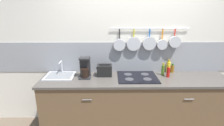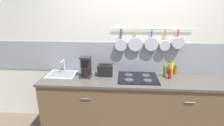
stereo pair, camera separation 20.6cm
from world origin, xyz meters
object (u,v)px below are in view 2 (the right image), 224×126
Objects in this scene: coffee_maker at (86,69)px; bottle_dish_soap at (175,70)px; bottle_sesame_oil at (165,71)px; bottle_cooking_wine at (170,73)px; toaster at (105,70)px; bottle_hot_sauce at (171,68)px.

bottle_dish_soap is at bearing 8.43° from coffee_maker.
bottle_cooking_wine is at bearing -54.78° from bottle_sesame_oil.
toaster is 1.15m from bottle_dish_soap.
coffee_maker reaches higher than bottle_dish_soap.
toaster is (0.30, 0.07, -0.04)m from coffee_maker.
bottle_cooking_wine is at bearing -0.03° from coffee_maker.
bottle_dish_soap is at bearing 56.83° from bottle_cooking_wine.
bottle_sesame_oil is 0.10m from bottle_cooking_wine.
coffee_maker is 1.47× the size of bottle_hot_sauce.
coffee_maker is 1.67× the size of bottle_cooking_wine.
coffee_maker reaches higher than bottle_cooking_wine.
coffee_maker is at bearing -176.10° from bottle_sesame_oil.
bottle_dish_soap is (0.07, 0.00, -0.03)m from bottle_hot_sauce.
bottle_hot_sauce is at bearing 8.75° from coffee_maker.
bottle_hot_sauce reaches higher than bottle_dish_soap.
toaster is at bearing -172.88° from bottle_dish_soap.
bottle_cooking_wine reaches higher than toaster.
bottle_cooking_wine is 0.26m from bottle_dish_soap.
bottle_cooking_wine is 1.32× the size of bottle_dish_soap.
bottle_hot_sauce is at bearing 72.02° from bottle_cooking_wine.
coffee_maker reaches higher than bottle_hot_sauce.
bottle_cooking_wine is 0.88× the size of bottle_hot_sauce.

